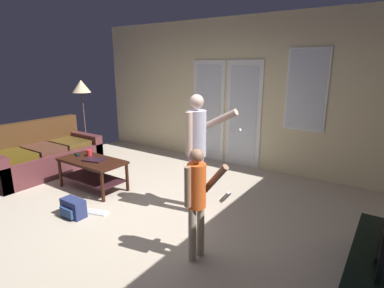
# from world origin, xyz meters

# --- Properties ---
(ground_plane) EXTENTS (6.33, 5.55, 0.02)m
(ground_plane) POSITION_xyz_m (0.00, 0.00, -0.01)
(ground_plane) COLOR #BBAB96
(wall_back_with_doors) EXTENTS (6.33, 0.09, 2.78)m
(wall_back_with_doors) POSITION_xyz_m (0.03, 2.74, 1.35)
(wall_back_with_doors) COLOR beige
(wall_back_with_doors) RESTS_ON ground_plane
(leather_couch) EXTENTS (0.93, 1.89, 0.91)m
(leather_couch) POSITION_xyz_m (-2.47, 0.29, 0.30)
(leather_couch) COLOR #55292D
(leather_couch) RESTS_ON ground_plane
(coffee_table) EXTENTS (1.09, 0.55, 0.48)m
(coffee_table) POSITION_xyz_m (-1.11, 0.32, 0.35)
(coffee_table) COLOR black
(coffee_table) RESTS_ON ground_plane
(tv_stand) EXTENTS (0.45, 1.46, 0.39)m
(tv_stand) POSITION_xyz_m (2.77, 0.19, 0.19)
(tv_stand) COLOR black
(tv_stand) RESTS_ON ground_plane
(person_adult) EXTENTS (0.66, 0.42, 1.55)m
(person_adult) POSITION_xyz_m (0.64, 0.64, 0.94)
(person_adult) COLOR pink
(person_adult) RESTS_ON ground_plane
(person_child) EXTENTS (0.42, 0.31, 1.15)m
(person_child) POSITION_xyz_m (1.23, -0.25, 0.69)
(person_child) COLOR tan
(person_child) RESTS_ON ground_plane
(floor_lamp) EXTENTS (0.38, 0.38, 1.60)m
(floor_lamp) POSITION_xyz_m (-2.79, 1.46, 1.39)
(floor_lamp) COLOR #372931
(floor_lamp) RESTS_ON ground_plane
(backpack) EXTENTS (0.33, 0.21, 0.24)m
(backpack) POSITION_xyz_m (-0.57, -0.43, 0.12)
(backpack) COLOR navy
(backpack) RESTS_ON ground_plane
(loose_keyboard) EXTENTS (0.46, 0.26, 0.02)m
(loose_keyboard) POSITION_xyz_m (-0.47, -0.22, 0.01)
(loose_keyboard) COLOR white
(loose_keyboard) RESTS_ON ground_plane
(laptop_closed) EXTENTS (0.36, 0.29, 0.02)m
(laptop_closed) POSITION_xyz_m (-1.05, 0.32, 0.49)
(laptop_closed) COLOR black
(laptop_closed) RESTS_ON coffee_table
(cup_near_edge) EXTENTS (0.08, 0.08, 0.10)m
(cup_near_edge) POSITION_xyz_m (-1.31, 0.43, 0.53)
(cup_near_edge) COLOR red
(cup_near_edge) RESTS_ON coffee_table
(tv_remote_black) EXTENTS (0.18, 0.10, 0.02)m
(tv_remote_black) POSITION_xyz_m (-1.50, 0.33, 0.49)
(tv_remote_black) COLOR black
(tv_remote_black) RESTS_ON coffee_table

